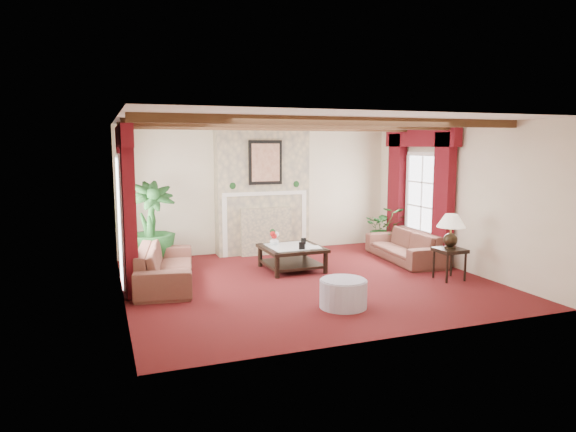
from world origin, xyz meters
name	(u,v)px	position (x,y,z in m)	size (l,w,h in m)	color
floor	(308,281)	(0.00, 0.00, 0.00)	(6.00, 6.00, 0.00)	#4C0F0D
ceiling	(309,121)	(0.00, 0.00, 2.70)	(6.00, 6.00, 0.00)	white
back_wall	(260,190)	(0.00, 2.75, 1.35)	(6.00, 0.02, 2.70)	beige
left_wall	(120,211)	(-3.00, 0.00, 1.35)	(0.02, 5.50, 2.70)	beige
right_wall	(456,197)	(3.00, 0.00, 1.35)	(0.02, 5.50, 2.70)	beige
ceiling_beams	(309,125)	(0.00, 0.00, 2.64)	(6.00, 3.00, 0.12)	#351E11
fireplace	(262,126)	(0.00, 2.55, 2.70)	(2.00, 0.52, 2.70)	tan
french_door_left	(117,156)	(-2.97, 1.00, 2.13)	(0.10, 1.10, 2.16)	white
french_door_right	(424,154)	(2.97, 1.00, 2.13)	(0.10, 1.10, 2.16)	white
curtains_left	(123,130)	(-2.86, 1.00, 2.55)	(0.20, 2.40, 2.55)	#490911
curtains_right	(421,133)	(2.86, 1.00, 2.55)	(0.20, 2.40, 2.55)	#490911
sofa_left	(165,259)	(-2.29, 0.67, 0.43)	(1.00, 2.28, 0.86)	#3C101D
sofa_right	(405,241)	(2.45, 0.82, 0.40)	(0.75, 2.07, 0.79)	#3C101D
potted_palm	(151,245)	(-2.42, 1.82, 0.46)	(1.15, 1.76, 0.92)	black
small_plant	(385,233)	(2.63, 1.88, 0.38)	(1.22, 1.26, 0.76)	black
coffee_table	(292,258)	(0.04, 0.86, 0.22)	(1.07, 1.07, 0.44)	black
side_table	(449,264)	(2.35, -0.73, 0.27)	(0.46, 0.46, 0.55)	black
ottoman	(343,294)	(-0.06, -1.47, 0.20)	(0.68, 0.68, 0.40)	#978FA2
table_lamp	(451,231)	(2.35, -0.73, 0.85)	(0.49, 0.49, 0.62)	black
flower_vase	(274,241)	(-0.23, 1.09, 0.53)	(0.19, 0.19, 0.17)	silver
book	(309,240)	(0.26, 0.59, 0.59)	(0.23, 0.05, 0.31)	black
photo_frame_a	(302,246)	(0.10, 0.52, 0.51)	(0.11, 0.02, 0.15)	black
photo_frame_b	(303,241)	(0.31, 0.96, 0.50)	(0.10, 0.02, 0.13)	black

